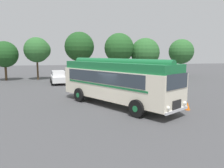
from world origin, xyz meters
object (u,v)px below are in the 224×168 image
Objects in this scene: car_near_left at (58,77)px; traffic_cone at (187,106)px; vintage_bus at (116,80)px; car_far_right at (121,76)px; car_mid_left at (82,76)px; car_mid_right at (100,76)px.

car_near_left is 7.94× the size of traffic_cone.
vintage_bus reaches higher than car_far_right.
vintage_bus is 5.31m from traffic_cone.
car_mid_left and car_far_right have the same top height.
vintage_bus is at bearing 153.01° from traffic_cone.
car_far_right is at bearing 93.11° from traffic_cone.
vintage_bus reaches higher than car_near_left.
traffic_cone is (3.61, -16.02, -0.57)m from car_mid_right.
vintage_bus is 2.27× the size of car_mid_right.
car_near_left is 3.01m from car_mid_left.
car_far_right is at bearing 74.68° from vintage_bus.
vintage_bus is at bearing -105.32° from car_far_right.
car_mid_left is 16.66m from traffic_cone.
car_near_left is at bearing -177.01° from car_far_right.
car_mid_left reaches higher than traffic_cone.
car_mid_left is at bearing -167.86° from car_mid_right.
car_mid_right is (0.89, 13.72, -1.05)m from vintage_bus.
car_mid_right and car_far_right have the same top height.
car_mid_right is 0.99× the size of car_far_right.
car_far_right is (8.30, 0.43, 0.00)m from car_near_left.
car_mid_right is 16.43m from traffic_cone.
car_mid_left is (-1.65, 13.18, -1.05)m from vintage_bus.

